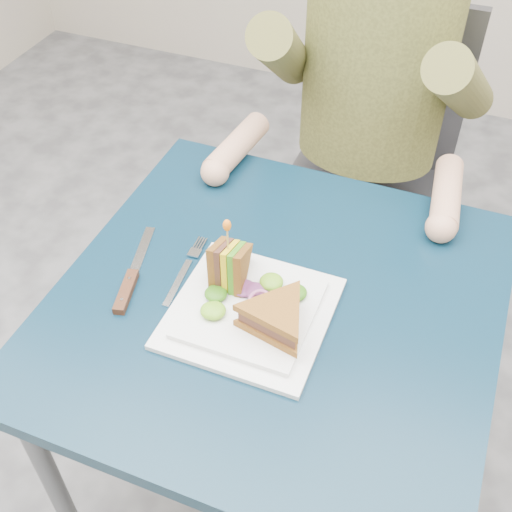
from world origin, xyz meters
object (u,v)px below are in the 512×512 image
at_px(knife, 129,284).
at_px(diner, 379,41).
at_px(table, 276,328).
at_px(plate, 251,311).
at_px(sandwich_flat, 277,317).
at_px(sandwich_upright, 229,266).
at_px(fork, 184,272).
at_px(chair, 371,154).

bearing_deg(knife, diner, 70.30).
distance_m(table, diner, 0.69).
height_order(plate, sandwich_flat, sandwich_flat).
distance_m(table, knife, 0.27).
bearing_deg(sandwich_upright, fork, 178.28).
bearing_deg(table, sandwich_upright, -176.45).
xyz_separation_m(table, chair, (0.00, 0.75, -0.11)).
distance_m(diner, sandwich_flat, 0.72).
xyz_separation_m(table, sandwich_flat, (0.03, -0.08, 0.12)).
xyz_separation_m(diner, plate, (-0.03, -0.68, -0.18)).
height_order(table, chair, chair).
distance_m(diner, knife, 0.77).
xyz_separation_m(chair, plate, (-0.03, -0.80, 0.20)).
relative_size(diner, sandwich_flat, 4.48).
relative_size(diner, plate, 2.87).
bearing_deg(plate, knife, -175.72).
distance_m(chair, plate, 0.82).
height_order(chair, sandwich_upright, chair).
height_order(plate, knife, plate).
height_order(sandwich_flat, fork, sandwich_flat).
height_order(table, diner, diner).
bearing_deg(sandwich_flat, chair, 91.88).
height_order(plate, sandwich_upright, sandwich_upright).
height_order(sandwich_upright, knife, sandwich_upright).
relative_size(diner, knife, 3.41).
distance_m(table, fork, 0.19).
xyz_separation_m(table, fork, (-0.18, -0.00, 0.08)).
distance_m(table, chair, 0.75).
relative_size(sandwich_upright, knife, 0.61).
relative_size(table, chair, 0.81).
relative_size(sandwich_flat, sandwich_upright, 1.24).
relative_size(table, sandwich_flat, 4.51).
height_order(sandwich_upright, fork, sandwich_upright).
xyz_separation_m(diner, sandwich_flat, (0.03, -0.71, -0.14)).
bearing_deg(diner, plate, -92.35).
distance_m(sandwich_upright, fork, 0.10).
height_order(fork, knife, knife).
bearing_deg(fork, table, 0.85).
height_order(diner, plate, diner).
bearing_deg(diner, sandwich_flat, -87.82).
bearing_deg(knife, sandwich_flat, -1.72).
bearing_deg(fork, sandwich_upright, -1.72).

